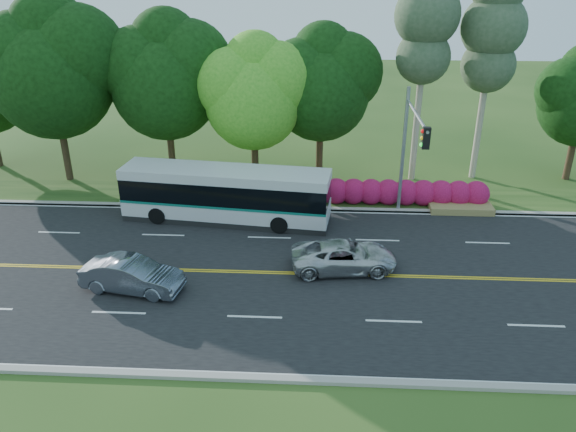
{
  "coord_description": "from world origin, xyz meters",
  "views": [
    {
      "loc": [
        1.83,
        -22.01,
        12.98
      ],
      "look_at": [
        0.54,
        2.0,
        1.95
      ],
      "focal_mm": 35.0,
      "sensor_mm": 36.0,
      "label": 1
    }
  ],
  "objects_px": {
    "traffic_signal": "(410,141)",
    "suv": "(344,256)",
    "transit_bus": "(226,195)",
    "sedan": "(132,275)"
  },
  "relations": [
    {
      "from": "traffic_signal",
      "to": "sedan",
      "type": "height_order",
      "value": "traffic_signal"
    },
    {
      "from": "transit_bus",
      "to": "traffic_signal",
      "type": "bearing_deg",
      "value": 5.93
    },
    {
      "from": "traffic_signal",
      "to": "transit_bus",
      "type": "relative_size",
      "value": 0.62
    },
    {
      "from": "traffic_signal",
      "to": "sedan",
      "type": "xyz_separation_m",
      "value": [
        -12.41,
        -7.17,
        -3.94
      ]
    },
    {
      "from": "transit_bus",
      "to": "suv",
      "type": "distance_m",
      "value": 8.0
    },
    {
      "from": "traffic_signal",
      "to": "suv",
      "type": "xyz_separation_m",
      "value": [
        -3.33,
        -4.9,
        -3.99
      ]
    },
    {
      "from": "transit_bus",
      "to": "sedan",
      "type": "relative_size",
      "value": 2.6
    },
    {
      "from": "traffic_signal",
      "to": "transit_bus",
      "type": "bearing_deg",
      "value": 179.17
    },
    {
      "from": "sedan",
      "to": "suv",
      "type": "xyz_separation_m",
      "value": [
        9.08,
        2.27,
        -0.05
      ]
    },
    {
      "from": "sedan",
      "to": "suv",
      "type": "relative_size",
      "value": 0.91
    }
  ]
}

